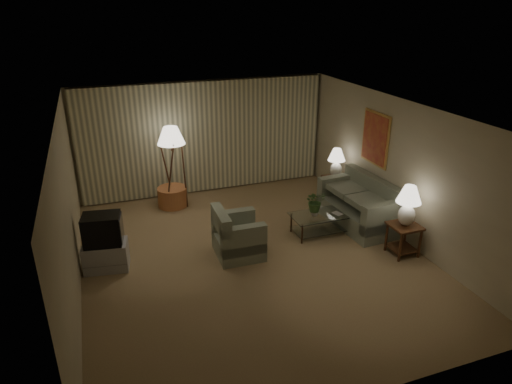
{
  "coord_description": "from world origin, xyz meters",
  "views": [
    {
      "loc": [
        -2.43,
        -6.9,
        4.39
      ],
      "look_at": [
        0.28,
        0.6,
        1.02
      ],
      "focal_mm": 32.0,
      "sensor_mm": 36.0,
      "label": 1
    }
  ],
  "objects_px": {
    "coffee_table": "(321,221)",
    "floor_lamp": "(173,166)",
    "sofa": "(358,207)",
    "armchair": "(238,237)",
    "side_table_near": "(404,234)",
    "table_lamp_near": "(408,202)",
    "crt_tv": "(102,230)",
    "side_table_far": "(335,185)",
    "table_lamp_far": "(336,160)",
    "ottoman": "(173,197)",
    "vase": "(315,212)",
    "tv_cabinet": "(106,256)"
  },
  "relations": [
    {
      "from": "coffee_table",
      "to": "floor_lamp",
      "type": "distance_m",
      "value": 3.49
    },
    {
      "from": "side_table_near",
      "to": "side_table_far",
      "type": "bearing_deg",
      "value": 90.0
    },
    {
      "from": "ottoman",
      "to": "vase",
      "type": "distance_m",
      "value": 3.4
    },
    {
      "from": "armchair",
      "to": "ottoman",
      "type": "distance_m",
      "value": 2.7
    },
    {
      "from": "coffee_table",
      "to": "table_lamp_far",
      "type": "bearing_deg",
      "value": 52.19
    },
    {
      "from": "coffee_table",
      "to": "vase",
      "type": "distance_m",
      "value": 0.26
    },
    {
      "from": "sofa",
      "to": "armchair",
      "type": "distance_m",
      "value": 2.74
    },
    {
      "from": "side_table_far",
      "to": "crt_tv",
      "type": "distance_m",
      "value": 5.36
    },
    {
      "from": "sofa",
      "to": "table_lamp_near",
      "type": "distance_m",
      "value": 1.51
    },
    {
      "from": "ottoman",
      "to": "crt_tv",
      "type": "bearing_deg",
      "value": -124.83
    },
    {
      "from": "crt_tv",
      "to": "floor_lamp",
      "type": "relative_size",
      "value": 0.37
    },
    {
      "from": "armchair",
      "to": "side_table_far",
      "type": "bearing_deg",
      "value": -59.63
    },
    {
      "from": "vase",
      "to": "table_lamp_far",
      "type": "bearing_deg",
      "value": 48.43
    },
    {
      "from": "table_lamp_near",
      "to": "ottoman",
      "type": "height_order",
      "value": "table_lamp_near"
    },
    {
      "from": "ottoman",
      "to": "vase",
      "type": "xyz_separation_m",
      "value": [
        2.43,
        -2.36,
        0.27
      ]
    },
    {
      "from": "sofa",
      "to": "coffee_table",
      "type": "relative_size",
      "value": 1.59
    },
    {
      "from": "floor_lamp",
      "to": "vase",
      "type": "distance_m",
      "value": 3.35
    },
    {
      "from": "crt_tv",
      "to": "vase",
      "type": "height_order",
      "value": "crt_tv"
    },
    {
      "from": "sofa",
      "to": "table_lamp_near",
      "type": "xyz_separation_m",
      "value": [
        0.15,
        -1.35,
        0.65
      ]
    },
    {
      "from": "side_table_near",
      "to": "table_lamp_far",
      "type": "bearing_deg",
      "value": 90.0
    },
    {
      "from": "floor_lamp",
      "to": "ottoman",
      "type": "height_order",
      "value": "floor_lamp"
    },
    {
      "from": "tv_cabinet",
      "to": "crt_tv",
      "type": "bearing_deg",
      "value": 0.0
    },
    {
      "from": "table_lamp_near",
      "to": "table_lamp_far",
      "type": "distance_m",
      "value": 2.6
    },
    {
      "from": "sofa",
      "to": "floor_lamp",
      "type": "height_order",
      "value": "floor_lamp"
    },
    {
      "from": "armchair",
      "to": "floor_lamp",
      "type": "height_order",
      "value": "floor_lamp"
    },
    {
      "from": "table_lamp_near",
      "to": "ottoman",
      "type": "xyz_separation_m",
      "value": [
        -3.63,
        3.61,
        -0.83
      ]
    },
    {
      "from": "floor_lamp",
      "to": "side_table_near",
      "type": "bearing_deg",
      "value": -44.99
    },
    {
      "from": "ottoman",
      "to": "floor_lamp",
      "type": "bearing_deg",
      "value": -36.34
    },
    {
      "from": "armchair",
      "to": "table_lamp_far",
      "type": "distance_m",
      "value": 3.33
    },
    {
      "from": "side_table_far",
      "to": "table_lamp_far",
      "type": "height_order",
      "value": "table_lamp_far"
    },
    {
      "from": "floor_lamp",
      "to": "vase",
      "type": "bearing_deg",
      "value": -44.35
    },
    {
      "from": "table_lamp_near",
      "to": "coffee_table",
      "type": "relative_size",
      "value": 0.63
    },
    {
      "from": "table_lamp_far",
      "to": "coffee_table",
      "type": "relative_size",
      "value": 0.56
    },
    {
      "from": "side_table_near",
      "to": "floor_lamp",
      "type": "distance_m",
      "value": 5.08
    },
    {
      "from": "tv_cabinet",
      "to": "vase",
      "type": "height_order",
      "value": "vase"
    },
    {
      "from": "table_lamp_far",
      "to": "ottoman",
      "type": "relative_size",
      "value": 1.02
    },
    {
      "from": "sofa",
      "to": "table_lamp_far",
      "type": "height_order",
      "value": "table_lamp_far"
    },
    {
      "from": "tv_cabinet",
      "to": "floor_lamp",
      "type": "distance_m",
      "value": 2.85
    },
    {
      "from": "armchair",
      "to": "sofa",
      "type": "bearing_deg",
      "value": -81.58
    },
    {
      "from": "sofa",
      "to": "armchair",
      "type": "height_order",
      "value": "sofa"
    },
    {
      "from": "side_table_near",
      "to": "floor_lamp",
      "type": "xyz_separation_m",
      "value": [
        -3.57,
        3.57,
        0.57
      ]
    },
    {
      "from": "sofa",
      "to": "coffee_table",
      "type": "distance_m",
      "value": 0.91
    },
    {
      "from": "side_table_near",
      "to": "tv_cabinet",
      "type": "bearing_deg",
      "value": 165.48
    },
    {
      "from": "armchair",
      "to": "floor_lamp",
      "type": "distance_m",
      "value": 2.71
    },
    {
      "from": "coffee_table",
      "to": "floor_lamp",
      "type": "xyz_separation_m",
      "value": [
        -2.52,
        2.32,
        0.7
      ]
    },
    {
      "from": "sofa",
      "to": "crt_tv",
      "type": "bearing_deg",
      "value": -93.62
    },
    {
      "from": "tv_cabinet",
      "to": "vase",
      "type": "xyz_separation_m",
      "value": [
        4.0,
        -0.1,
        0.24
      ]
    },
    {
      "from": "side_table_near",
      "to": "tv_cabinet",
      "type": "distance_m",
      "value": 5.37
    },
    {
      "from": "side_table_far",
      "to": "table_lamp_far",
      "type": "relative_size",
      "value": 0.88
    },
    {
      "from": "side_table_near",
      "to": "ottoman",
      "type": "relative_size",
      "value": 0.9
    }
  ]
}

